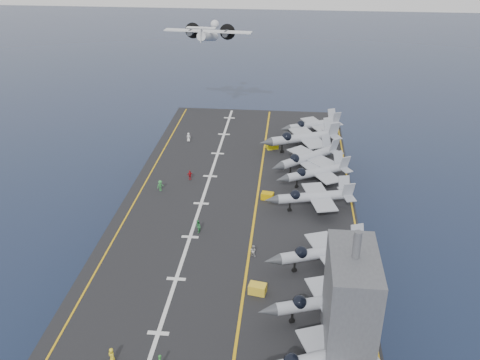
# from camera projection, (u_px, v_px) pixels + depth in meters

# --- Properties ---
(ground) EXTENTS (500.00, 500.00, 0.00)m
(ground) POSITION_uv_depth(u_px,v_px,m) (238.00, 258.00, 91.56)
(ground) COLOR #142135
(ground) RESTS_ON ground
(hull) EXTENTS (36.00, 90.00, 10.00)m
(hull) POSITION_uv_depth(u_px,v_px,m) (238.00, 233.00, 89.28)
(hull) COLOR #56595E
(hull) RESTS_ON ground
(flight_deck) EXTENTS (38.00, 92.00, 0.40)m
(flight_deck) POSITION_uv_depth(u_px,v_px,m) (238.00, 206.00, 86.91)
(flight_deck) COLOR black
(flight_deck) RESTS_ON hull
(foul_line) EXTENTS (0.35, 90.00, 0.02)m
(foul_line) POSITION_uv_depth(u_px,v_px,m) (256.00, 206.00, 86.54)
(foul_line) COLOR gold
(foul_line) RESTS_ON flight_deck
(landing_centerline) EXTENTS (0.50, 90.00, 0.02)m
(landing_centerline) POSITION_uv_depth(u_px,v_px,m) (201.00, 203.00, 87.33)
(landing_centerline) COLOR silver
(landing_centerline) RESTS_ON flight_deck
(deck_edge_port) EXTENTS (0.25, 90.00, 0.02)m
(deck_edge_port) POSITION_uv_depth(u_px,v_px,m) (135.00, 200.00, 88.30)
(deck_edge_port) COLOR gold
(deck_edge_port) RESTS_ON flight_deck
(deck_edge_stbd) EXTENTS (0.25, 90.00, 0.02)m
(deck_edge_stbd) POSITION_uv_depth(u_px,v_px,m) (353.00, 211.00, 85.19)
(deck_edge_stbd) COLOR gold
(deck_edge_stbd) RESTS_ON flight_deck
(island_superstructure) EXTENTS (5.00, 10.00, 15.00)m
(island_superstructure) POSITION_uv_depth(u_px,v_px,m) (351.00, 293.00, 55.51)
(island_superstructure) COLOR #56595E
(island_superstructure) RESTS_ON flight_deck
(fighter_jet_0) EXTENTS (16.04, 13.47, 4.74)m
(fighter_jet_0) POSITION_uv_depth(u_px,v_px,m) (319.00, 357.00, 54.36)
(fighter_jet_0) COLOR gray
(fighter_jet_0) RESTS_ON flight_deck
(fighter_jet_1) EXTENTS (16.58, 13.61, 4.95)m
(fighter_jet_1) POSITION_uv_depth(u_px,v_px,m) (325.00, 301.00, 62.02)
(fighter_jet_1) COLOR #959BA5
(fighter_jet_1) RESTS_ON flight_deck
(fighter_jet_2) EXTENTS (17.07, 14.22, 5.06)m
(fighter_jet_2) POSITION_uv_depth(u_px,v_px,m) (324.00, 251.00, 70.81)
(fighter_jet_2) COLOR #90979F
(fighter_jet_2) RESTS_ON flight_deck
(fighter_jet_4) EXTENTS (16.16, 12.77, 4.94)m
(fighter_jet_4) POSITION_uv_depth(u_px,v_px,m) (314.00, 196.00, 84.58)
(fighter_jet_4) COLOR #8F979E
(fighter_jet_4) RESTS_ON flight_deck
(fighter_jet_5) EXTENTS (16.58, 14.81, 4.80)m
(fighter_jet_5) POSITION_uv_depth(u_px,v_px,m) (317.00, 171.00, 92.54)
(fighter_jet_5) COLOR gray
(fighter_jet_5) RESTS_ON flight_deck
(fighter_jet_6) EXTENTS (17.91, 17.45, 5.22)m
(fighter_jet_6) POSITION_uv_depth(u_px,v_px,m) (308.00, 156.00, 97.63)
(fighter_jet_6) COLOR #8D949B
(fighter_jet_6) RESTS_ON flight_deck
(fighter_jet_7) EXTENTS (19.33, 16.48, 5.68)m
(fighter_jet_7) POSITION_uv_depth(u_px,v_px,m) (304.00, 137.00, 105.31)
(fighter_jet_7) COLOR #979FA7
(fighter_jet_7) RESTS_ON flight_deck
(fighter_jet_8) EXTENTS (16.18, 14.20, 4.71)m
(fighter_jet_8) POSITION_uv_depth(u_px,v_px,m) (313.00, 124.00, 112.87)
(fighter_jet_8) COLOR gray
(fighter_jet_8) RESTS_ON flight_deck
(tow_cart_a) EXTENTS (2.37, 1.77, 1.29)m
(tow_cart_a) POSITION_uv_depth(u_px,v_px,m) (257.00, 289.00, 66.84)
(tow_cart_a) COLOR gold
(tow_cart_a) RESTS_ON flight_deck
(tow_cart_b) EXTENTS (2.16, 1.60, 1.18)m
(tow_cart_b) POSITION_uv_depth(u_px,v_px,m) (267.00, 196.00, 88.41)
(tow_cart_b) COLOR #CC9D06
(tow_cart_b) RESTS_ON flight_deck
(tow_cart_c) EXTENTS (2.62, 2.14, 1.35)m
(tow_cart_c) POSITION_uv_depth(u_px,v_px,m) (272.00, 145.00, 106.93)
(tow_cart_c) COLOR #D3C60F
(tow_cart_c) RESTS_ON flight_deck
(crew_0) EXTENTS (1.29, 1.29, 1.82)m
(crew_0) POSITION_uv_depth(u_px,v_px,m) (112.00, 355.00, 56.56)
(crew_0) COLOR yellow
(crew_0) RESTS_ON flight_deck
(crew_2) EXTENTS (0.87, 1.27, 2.06)m
(crew_2) POSITION_uv_depth(u_px,v_px,m) (198.00, 226.00, 79.17)
(crew_2) COLOR #308E45
(crew_2) RESTS_ON flight_deck
(crew_3) EXTENTS (1.35, 1.36, 1.92)m
(crew_3) POSITION_uv_depth(u_px,v_px,m) (160.00, 186.00, 90.93)
(crew_3) COLOR green
(crew_3) RESTS_ON flight_deck
(crew_4) EXTENTS (1.26, 1.04, 1.81)m
(crew_4) POSITION_uv_depth(u_px,v_px,m) (190.00, 175.00, 94.54)
(crew_4) COLOR #AF0D14
(crew_4) RESTS_ON flight_deck
(crew_5) EXTENTS (1.26, 0.97, 1.87)m
(crew_5) POSITION_uv_depth(u_px,v_px,m) (189.00, 137.00, 110.09)
(crew_5) COLOR white
(crew_5) RESTS_ON flight_deck
(crew_7) EXTENTS (1.22, 1.06, 1.70)m
(crew_7) POSITION_uv_depth(u_px,v_px,m) (253.00, 250.00, 73.93)
(crew_7) COLOR silver
(crew_7) RESTS_ON flight_deck
(transport_plane) EXTENTS (23.28, 16.83, 5.23)m
(transport_plane) POSITION_uv_depth(u_px,v_px,m) (208.00, 36.00, 133.94)
(transport_plane) COLOR silver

